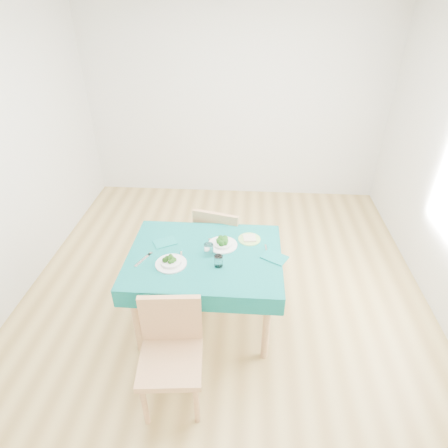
# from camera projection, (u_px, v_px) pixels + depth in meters

# --- Properties ---
(room_shell) EXTENTS (4.02, 4.52, 2.73)m
(room_shell) POSITION_uv_depth(u_px,v_px,m) (224.00, 172.00, 3.02)
(room_shell) COLOR #A07F42
(room_shell) RESTS_ON ground
(table) EXTENTS (1.25, 0.95, 0.76)m
(table) POSITION_uv_depth(u_px,v_px,m) (206.00, 289.00, 3.28)
(table) COLOR #085C59
(table) RESTS_ON ground
(chair_near) EXTENTS (0.48, 0.51, 1.09)m
(chair_near) POSITION_uv_depth(u_px,v_px,m) (169.00, 351.00, 2.53)
(chair_near) COLOR tan
(chair_near) RESTS_ON ground
(chair_far) EXTENTS (0.55, 0.58, 1.11)m
(chair_far) POSITION_uv_depth(u_px,v_px,m) (222.00, 228.00, 3.77)
(chair_far) COLOR tan
(chair_far) RESTS_ON ground
(bowl_near) EXTENTS (0.25, 0.25, 0.08)m
(bowl_near) POSITION_uv_depth(u_px,v_px,m) (171.00, 260.00, 2.95)
(bowl_near) COLOR white
(bowl_near) RESTS_ON table
(bowl_far) EXTENTS (0.25, 0.25, 0.08)m
(bowl_far) POSITION_uv_depth(u_px,v_px,m) (222.00, 242.00, 3.16)
(bowl_far) COLOR white
(bowl_far) RESTS_ON table
(fork_near) EXTENTS (0.10, 0.19, 0.00)m
(fork_near) POSITION_uv_depth(u_px,v_px,m) (143.00, 260.00, 3.01)
(fork_near) COLOR silver
(fork_near) RESTS_ON table
(knife_near) EXTENTS (0.05, 0.20, 0.00)m
(knife_near) POSITION_uv_depth(u_px,v_px,m) (181.00, 258.00, 3.03)
(knife_near) COLOR silver
(knife_near) RESTS_ON table
(fork_far) EXTENTS (0.06, 0.17, 0.00)m
(fork_far) POSITION_uv_depth(u_px,v_px,m) (211.00, 245.00, 3.18)
(fork_far) COLOR silver
(fork_far) RESTS_ON table
(knife_far) EXTENTS (0.03, 0.21, 0.00)m
(knife_far) POSITION_uv_depth(u_px,v_px,m) (267.00, 252.00, 3.10)
(knife_far) COLOR silver
(knife_far) RESTS_ON table
(napkin_near) EXTENTS (0.22, 0.20, 0.01)m
(napkin_near) POSITION_uv_depth(u_px,v_px,m) (165.00, 242.00, 3.21)
(napkin_near) COLOR #0C6662
(napkin_near) RESTS_ON table
(napkin_far) EXTENTS (0.24, 0.22, 0.01)m
(napkin_far) POSITION_uv_depth(u_px,v_px,m) (275.00, 257.00, 3.03)
(napkin_far) COLOR #0C6662
(napkin_far) RESTS_ON table
(tumbler_center) EXTENTS (0.08, 0.08, 0.10)m
(tumbler_center) POSITION_uv_depth(u_px,v_px,m) (209.00, 250.00, 3.05)
(tumbler_center) COLOR white
(tumbler_center) RESTS_ON table
(tumbler_side) EXTENTS (0.07, 0.07, 0.09)m
(tumbler_side) POSITION_uv_depth(u_px,v_px,m) (219.00, 261.00, 2.93)
(tumbler_side) COLOR white
(tumbler_side) RESTS_ON table
(side_plate) EXTENTS (0.19, 0.19, 0.01)m
(side_plate) POSITION_uv_depth(u_px,v_px,m) (249.00, 239.00, 3.25)
(side_plate) COLOR #AEDE6C
(side_plate) RESTS_ON table
(bread_slice) EXTENTS (0.12, 0.12, 0.02)m
(bread_slice) POSITION_uv_depth(u_px,v_px,m) (249.00, 238.00, 3.24)
(bread_slice) COLOR beige
(bread_slice) RESTS_ON side_plate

